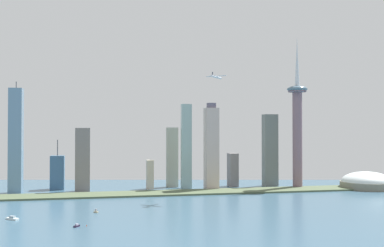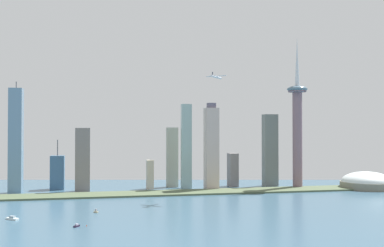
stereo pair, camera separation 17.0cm
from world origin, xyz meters
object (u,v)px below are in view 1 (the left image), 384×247
object	(u,v)px
skyscraper_7	(172,157)
observation_tower	(297,120)
skyscraper_0	(186,146)
skyscraper_8	(211,148)
skyscraper_4	(57,172)
boat_3	(96,211)
skyscraper_5	(150,175)
skyscraper_3	(16,141)
skyscraper_6	(270,150)
boat_4	(12,218)
skyscraper_1	(233,170)
skyscraper_2	(83,160)
boat_2	(77,226)
channel_buoy_0	(87,225)
stadium_dome	(367,183)
airplane	(216,77)

from	to	relation	value
skyscraper_7	observation_tower	bearing A→B (deg)	-16.33
skyscraper_0	skyscraper_8	xyz separation A→B (m)	(41.33, -24.90, -2.30)
observation_tower	skyscraper_4	distance (m)	451.55
skyscraper_4	boat_3	bearing A→B (deg)	-75.69
skyscraper_5	skyscraper_8	world-z (taller)	skyscraper_8
skyscraper_7	skyscraper_4	bearing A→B (deg)	177.50
skyscraper_3	skyscraper_6	world-z (taller)	skyscraper_3
skyscraper_4	boat_4	distance (m)	292.77
observation_tower	skyscraper_1	size ratio (longest dim) A/B	4.46
skyscraper_1	skyscraper_2	distance (m)	280.88
skyscraper_5	boat_2	xyz separation A→B (m)	(-119.47, -315.05, -25.20)
boat_4	skyscraper_4	bearing A→B (deg)	123.65
skyscraper_0	skyscraper_7	size ratio (longest dim) A/B	1.38
observation_tower	channel_buoy_0	xyz separation A→B (m)	(-379.02, -271.50, -125.17)
observation_tower	skyscraper_2	xyz separation A→B (m)	(-389.63, 36.18, -70.49)
skyscraper_5	observation_tower	bearing A→B (deg)	-8.90
stadium_dome	skyscraper_7	bearing A→B (deg)	163.55
skyscraper_7	skyscraper_8	world-z (taller)	skyscraper_8
skyscraper_3	skyscraper_4	bearing A→B (deg)	30.30
stadium_dome	skyscraper_6	distance (m)	184.85
channel_buoy_0	skyscraper_7	bearing A→B (deg)	65.46
skyscraper_5	boat_4	xyz separation A→B (m)	(-195.51, -256.92, -24.78)
skyscraper_4	boat_3	distance (m)	271.92
boat_3	channel_buoy_0	xyz separation A→B (m)	(-10.93, -84.61, -0.83)
observation_tower	skyscraper_4	xyz separation A→B (m)	(-434.93, 75.09, -95.38)
skyscraper_8	boat_3	bearing A→B (deg)	-135.94
boat_4	skyscraper_6	bearing A→B (deg)	70.63
skyscraper_2	skyscraper_8	size ratio (longest dim) A/B	0.71
skyscraper_3	skyscraper_6	bearing A→B (deg)	0.67
stadium_dome	skyscraper_5	distance (m)	398.14
skyscraper_8	channel_buoy_0	world-z (taller)	skyscraper_8
boat_3	channel_buoy_0	world-z (taller)	boat_3
skyscraper_5	skyscraper_3	bearing A→B (deg)	-178.58
stadium_dome	airplane	xyz separation A→B (m)	(-300.65, -55.04, 180.49)
skyscraper_5	skyscraper_6	xyz separation A→B (m)	(232.76, -0.26, 42.53)
skyscraper_6	boat_4	bearing A→B (deg)	-149.07
skyscraper_3	boat_4	distance (m)	268.40
skyscraper_6	stadium_dome	bearing A→B (deg)	-26.35
skyscraper_0	skyscraper_7	bearing A→B (deg)	126.74
skyscraper_6	channel_buoy_0	xyz separation A→B (m)	(-341.65, -313.55, -68.09)
observation_tower	skyscraper_2	distance (m)	397.61
observation_tower	skyscraper_3	bearing A→B (deg)	175.82
skyscraper_1	channel_buoy_0	bearing A→B (deg)	-129.94
channel_buoy_0	boat_4	bearing A→B (deg)	146.70
skyscraper_0	channel_buoy_0	world-z (taller)	skyscraper_0
skyscraper_2	boat_4	bearing A→B (deg)	-106.86
skyscraper_0	stadium_dome	bearing A→B (deg)	-12.74
skyscraper_4	channel_buoy_0	xyz separation A→B (m)	(55.91, -346.60, -29.78)
skyscraper_8	skyscraper_4	bearing A→B (deg)	167.04
observation_tower	channel_buoy_0	bearing A→B (deg)	-144.39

